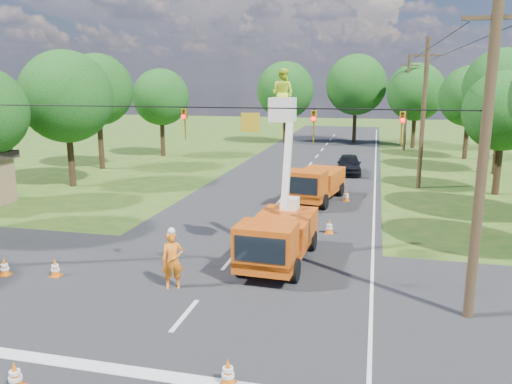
% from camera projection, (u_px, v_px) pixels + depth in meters
% --- Properties ---
extents(ground, '(140.00, 140.00, 0.00)m').
position_uv_depth(ground, '(291.00, 187.00, 34.40)').
color(ground, '#265118').
rests_on(ground, ground).
extents(road_main, '(12.00, 100.00, 0.06)m').
position_uv_depth(road_main, '(291.00, 187.00, 34.40)').
color(road_main, black).
rests_on(road_main, ground).
extents(road_cross, '(56.00, 10.00, 0.07)m').
position_uv_depth(road_cross, '(206.00, 291.00, 17.30)').
color(road_cross, black).
rests_on(road_cross, ground).
extents(stop_bar, '(9.00, 0.45, 0.02)m').
position_uv_depth(stop_bar, '(137.00, 374.00, 12.36)').
color(stop_bar, silver).
rests_on(stop_bar, ground).
extents(edge_line, '(0.12, 90.00, 0.02)m').
position_uv_depth(edge_line, '(375.00, 191.00, 33.13)').
color(edge_line, silver).
rests_on(edge_line, ground).
extents(bucket_truck, '(2.53, 5.85, 7.60)m').
position_uv_depth(bucket_truck, '(279.00, 224.00, 19.55)').
color(bucket_truck, '#C3510D').
rests_on(bucket_truck, ground).
extents(second_truck, '(3.16, 6.17, 2.21)m').
position_uv_depth(second_truck, '(315.00, 183.00, 29.95)').
color(second_truck, '#C3510D').
rests_on(second_truck, ground).
extents(ground_worker, '(0.89, 0.76, 2.07)m').
position_uv_depth(ground_worker, '(173.00, 260.00, 17.32)').
color(ground_worker, orange).
rests_on(ground_worker, ground).
extents(distant_car, '(2.15, 4.66, 1.55)m').
position_uv_depth(distant_car, '(349.00, 164.00, 39.30)').
color(distant_car, black).
rests_on(distant_car, ground).
extents(traffic_cone_0, '(0.38, 0.38, 0.71)m').
position_uv_depth(traffic_cone_0, '(15.00, 376.00, 11.68)').
color(traffic_cone_0, '#E05E0B').
rests_on(traffic_cone_0, ground).
extents(traffic_cone_1, '(0.38, 0.38, 0.71)m').
position_uv_depth(traffic_cone_1, '(228.00, 372.00, 11.81)').
color(traffic_cone_1, '#E05E0B').
rests_on(traffic_cone_1, ground).
extents(traffic_cone_2, '(0.38, 0.38, 0.71)m').
position_uv_depth(traffic_cone_2, '(276.00, 241.00, 21.58)').
color(traffic_cone_2, '#E05E0B').
rests_on(traffic_cone_2, ground).
extents(traffic_cone_3, '(0.38, 0.38, 0.71)m').
position_uv_depth(traffic_cone_3, '(329.00, 227.00, 23.75)').
color(traffic_cone_3, '#E05E0B').
rests_on(traffic_cone_3, ground).
extents(traffic_cone_4, '(0.38, 0.38, 0.71)m').
position_uv_depth(traffic_cone_4, '(55.00, 268.00, 18.46)').
color(traffic_cone_4, '#E05E0B').
rests_on(traffic_cone_4, ground).
extents(traffic_cone_5, '(0.38, 0.38, 0.71)m').
position_uv_depth(traffic_cone_5, '(4.00, 267.00, 18.56)').
color(traffic_cone_5, '#E05E0B').
rests_on(traffic_cone_5, ground).
extents(traffic_cone_7, '(0.38, 0.38, 0.71)m').
position_uv_depth(traffic_cone_7, '(346.00, 196.00, 30.23)').
color(traffic_cone_7, '#E05E0B').
rests_on(traffic_cone_7, ground).
extents(traffic_cone_8, '(0.38, 0.38, 0.71)m').
position_uv_depth(traffic_cone_8, '(314.00, 225.00, 23.97)').
color(traffic_cone_8, '#E05E0B').
rests_on(traffic_cone_8, ground).
extents(pole_right_near, '(1.80, 0.30, 10.00)m').
position_uv_depth(pole_right_near, '(484.00, 153.00, 14.27)').
color(pole_right_near, '#4C3823').
rests_on(pole_right_near, ground).
extents(pole_right_mid, '(1.80, 0.30, 10.00)m').
position_uv_depth(pole_right_mid, '(423.00, 113.00, 33.27)').
color(pole_right_mid, '#4C3823').
rests_on(pole_right_mid, ground).
extents(pole_right_far, '(1.80, 0.30, 10.00)m').
position_uv_depth(pole_right_far, '(407.00, 102.00, 52.27)').
color(pole_right_far, '#4C3823').
rests_on(pole_right_far, ground).
extents(signal_span, '(18.00, 0.29, 1.07)m').
position_uv_depth(signal_span, '(270.00, 122.00, 15.53)').
color(signal_span, black).
rests_on(signal_span, ground).
extents(tree_left_d, '(6.20, 6.20, 9.24)m').
position_uv_depth(tree_left_d, '(66.00, 97.00, 33.64)').
color(tree_left_d, '#382616').
rests_on(tree_left_d, ground).
extents(tree_left_e, '(5.80, 5.80, 9.41)m').
position_uv_depth(tree_left_e, '(97.00, 90.00, 40.62)').
color(tree_left_e, '#382616').
rests_on(tree_left_e, ground).
extents(tree_left_f, '(5.40, 5.40, 8.40)m').
position_uv_depth(tree_left_f, '(161.00, 97.00, 47.94)').
color(tree_left_f, '#382616').
rests_on(tree_left_f, ground).
extents(tree_right_c, '(5.00, 5.00, 7.83)m').
position_uv_depth(tree_right_c, '(504.00, 111.00, 31.21)').
color(tree_right_c, '#382616').
rests_on(tree_right_c, ground).
extents(tree_right_d, '(6.00, 6.00, 9.70)m').
position_uv_depth(tree_right_d, '(503.00, 88.00, 38.15)').
color(tree_right_d, '#382616').
rests_on(tree_right_d, ground).
extents(tree_right_e, '(5.60, 5.60, 8.63)m').
position_uv_depth(tree_right_e, '(470.00, 96.00, 46.16)').
color(tree_right_e, '#382616').
rests_on(tree_right_e, ground).
extents(tree_far_a, '(6.60, 6.60, 9.50)m').
position_uv_depth(tree_far_a, '(285.00, 90.00, 57.95)').
color(tree_far_a, '#382616').
rests_on(tree_far_a, ground).
extents(tree_far_b, '(7.00, 7.00, 10.32)m').
position_uv_depth(tree_far_b, '(356.00, 85.00, 57.90)').
color(tree_far_b, '#382616').
rests_on(tree_far_b, ground).
extents(tree_far_c, '(6.20, 6.20, 9.18)m').
position_uv_depth(tree_far_c, '(416.00, 92.00, 53.73)').
color(tree_far_c, '#382616').
rests_on(tree_far_c, ground).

